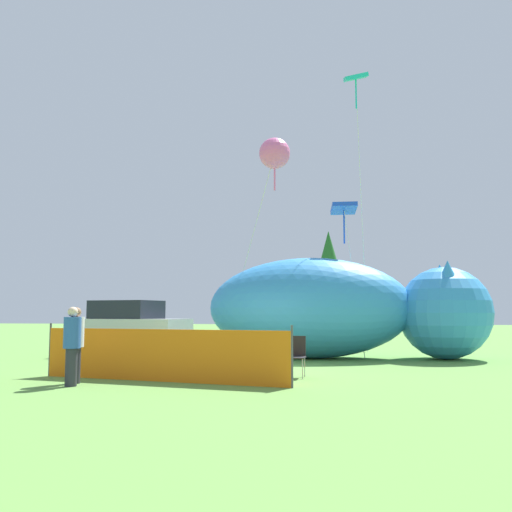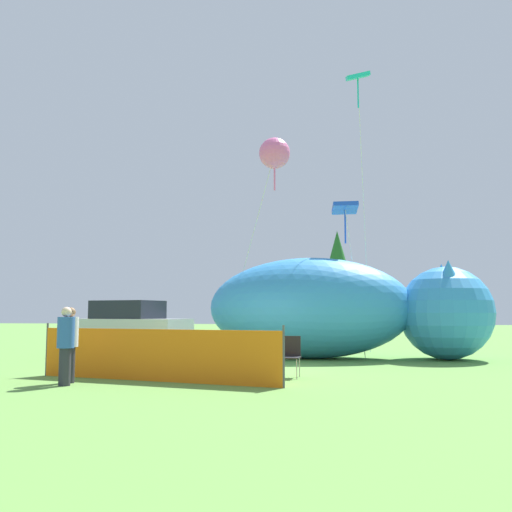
{
  "view_description": "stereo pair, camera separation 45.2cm",
  "coord_description": "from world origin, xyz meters",
  "px_view_note": "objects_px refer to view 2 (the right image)",
  "views": [
    {
      "loc": [
        2.85,
        -15.29,
        1.54
      ],
      "look_at": [
        -0.08,
        3.74,
        3.46
      ],
      "focal_mm": 40.0,
      "sensor_mm": 36.0,
      "label": 1
    },
    {
      "loc": [
        3.3,
        -15.21,
        1.54
      ],
      "look_at": [
        -0.08,
        3.74,
        3.46
      ],
      "focal_mm": 40.0,
      "sensor_mm": 36.0,
      "label": 2
    }
  ],
  "objects_px": {
    "folding_chair": "(289,353)",
    "kite_pink_octopus": "(274,154)",
    "parked_car": "(131,329)",
    "spectator_in_red_shirt": "(70,341)",
    "kite_teal_diamond": "(358,83)",
    "inflatable_cat": "(342,312)",
    "kite_blue_box": "(345,210)",
    "spectator_in_blue_shirt": "(66,342)"
  },
  "relations": [
    {
      "from": "inflatable_cat",
      "to": "kite_pink_octopus",
      "type": "relative_size",
      "value": 1.26
    },
    {
      "from": "folding_chair",
      "to": "kite_pink_octopus",
      "type": "distance_m",
      "value": 8.33
    },
    {
      "from": "spectator_in_red_shirt",
      "to": "spectator_in_blue_shirt",
      "type": "height_order",
      "value": "spectator_in_blue_shirt"
    },
    {
      "from": "parked_car",
      "to": "spectator_in_blue_shirt",
      "type": "bearing_deg",
      "value": -64.53
    },
    {
      "from": "inflatable_cat",
      "to": "folding_chair",
      "type": "bearing_deg",
      "value": -104.4
    },
    {
      "from": "folding_chair",
      "to": "inflatable_cat",
      "type": "height_order",
      "value": "inflatable_cat"
    },
    {
      "from": "folding_chair",
      "to": "kite_pink_octopus",
      "type": "relative_size",
      "value": 0.13
    },
    {
      "from": "kite_pink_octopus",
      "to": "folding_chair",
      "type": "bearing_deg",
      "value": -78.19
    },
    {
      "from": "spectator_in_red_shirt",
      "to": "kite_pink_octopus",
      "type": "xyz_separation_m",
      "value": [
        3.55,
        7.15,
        6.08
      ]
    },
    {
      "from": "folding_chair",
      "to": "spectator_in_red_shirt",
      "type": "distance_m",
      "value": 5.05
    },
    {
      "from": "spectator_in_red_shirt",
      "to": "kite_pink_octopus",
      "type": "height_order",
      "value": "kite_pink_octopus"
    },
    {
      "from": "kite_blue_box",
      "to": "spectator_in_red_shirt",
      "type": "bearing_deg",
      "value": -123.52
    },
    {
      "from": "spectator_in_red_shirt",
      "to": "kite_pink_octopus",
      "type": "bearing_deg",
      "value": 63.57
    },
    {
      "from": "inflatable_cat",
      "to": "spectator_in_blue_shirt",
      "type": "distance_m",
      "value": 9.91
    },
    {
      "from": "kite_pink_octopus",
      "to": "kite_blue_box",
      "type": "distance_m",
      "value": 3.4
    },
    {
      "from": "inflatable_cat",
      "to": "kite_teal_diamond",
      "type": "distance_m",
      "value": 9.54
    },
    {
      "from": "kite_pink_octopus",
      "to": "inflatable_cat",
      "type": "bearing_deg",
      "value": 13.64
    },
    {
      "from": "spectator_in_red_shirt",
      "to": "kite_blue_box",
      "type": "bearing_deg",
      "value": 56.48
    },
    {
      "from": "parked_car",
      "to": "kite_pink_octopus",
      "type": "distance_m",
      "value": 7.91
    },
    {
      "from": "spectator_in_red_shirt",
      "to": "kite_teal_diamond",
      "type": "xyz_separation_m",
      "value": [
        6.45,
        10.47,
        9.76
      ]
    },
    {
      "from": "inflatable_cat",
      "to": "spectator_in_red_shirt",
      "type": "distance_m",
      "value": 9.63
    },
    {
      "from": "kite_pink_octopus",
      "to": "spectator_in_blue_shirt",
      "type": "bearing_deg",
      "value": -114.14
    },
    {
      "from": "parked_car",
      "to": "folding_chair",
      "type": "bearing_deg",
      "value": -27.68
    },
    {
      "from": "inflatable_cat",
      "to": "kite_teal_diamond",
      "type": "relative_size",
      "value": 0.85
    },
    {
      "from": "folding_chair",
      "to": "spectator_in_red_shirt",
      "type": "bearing_deg",
      "value": -64.99
    },
    {
      "from": "spectator_in_red_shirt",
      "to": "parked_car",
      "type": "bearing_deg",
      "value": 102.19
    },
    {
      "from": "parked_car",
      "to": "kite_blue_box",
      "type": "height_order",
      "value": "kite_blue_box"
    },
    {
      "from": "folding_chair",
      "to": "kite_teal_diamond",
      "type": "relative_size",
      "value": 0.09
    },
    {
      "from": "folding_chair",
      "to": "inflatable_cat",
      "type": "bearing_deg",
      "value": 171.22
    },
    {
      "from": "folding_chair",
      "to": "parked_car",
      "type": "bearing_deg",
      "value": -128.36
    },
    {
      "from": "inflatable_cat",
      "to": "kite_pink_octopus",
      "type": "distance_m",
      "value": 5.87
    },
    {
      "from": "parked_car",
      "to": "kite_pink_octopus",
      "type": "height_order",
      "value": "kite_pink_octopus"
    },
    {
      "from": "folding_chair",
      "to": "kite_blue_box",
      "type": "distance_m",
      "value": 8.48
    },
    {
      "from": "folding_chair",
      "to": "kite_teal_diamond",
      "type": "xyz_separation_m",
      "value": [
        1.81,
        8.53,
        10.09
      ]
    },
    {
      "from": "parked_car",
      "to": "folding_chair",
      "type": "height_order",
      "value": "parked_car"
    },
    {
      "from": "inflatable_cat",
      "to": "spectator_in_red_shirt",
      "type": "height_order",
      "value": "inflatable_cat"
    },
    {
      "from": "spectator_in_red_shirt",
      "to": "kite_pink_octopus",
      "type": "distance_m",
      "value": 10.04
    },
    {
      "from": "spectator_in_red_shirt",
      "to": "kite_teal_diamond",
      "type": "relative_size",
      "value": 0.15
    },
    {
      "from": "parked_car",
      "to": "kite_teal_diamond",
      "type": "xyz_separation_m",
      "value": [
        8.02,
        3.19,
        9.7
      ]
    },
    {
      "from": "spectator_in_red_shirt",
      "to": "kite_blue_box",
      "type": "distance_m",
      "value": 11.53
    },
    {
      "from": "inflatable_cat",
      "to": "parked_car",
      "type": "bearing_deg",
      "value": 179.83
    },
    {
      "from": "spectator_in_red_shirt",
      "to": "kite_teal_diamond",
      "type": "bearing_deg",
      "value": 58.36
    }
  ]
}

